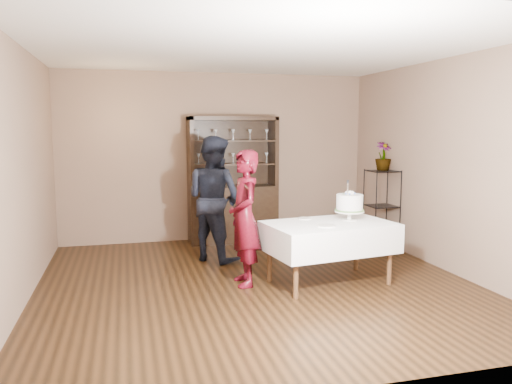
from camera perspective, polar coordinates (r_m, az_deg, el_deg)
floor at (r=6.00m, az=0.02°, el=-10.36°), size 5.00×5.00×0.00m
ceiling at (r=5.78m, az=0.03°, el=16.06°), size 5.00×5.00×0.00m
back_wall at (r=8.17m, az=-4.45°, el=4.00°), size 5.00×0.02×2.70m
wall_left at (r=5.64m, az=-25.35°, el=1.82°), size 0.02×5.00×2.70m
wall_right at (r=6.81m, az=20.84°, el=2.88°), size 0.02×5.00×2.70m
china_hutch at (r=8.04m, az=-2.69°, el=-0.95°), size 1.40×0.48×2.00m
plant_etagere at (r=7.78m, az=14.15°, el=-1.54°), size 0.42×0.42×1.20m
cake_table at (r=5.93m, az=8.37°, el=-5.12°), size 1.57×1.10×0.72m
woman at (r=5.77m, az=-1.31°, el=-2.99°), size 0.38×0.58×1.58m
man at (r=6.88m, az=-4.86°, el=-0.74°), size 1.04×1.06×1.72m
cake at (r=6.07m, az=10.65°, el=-1.36°), size 0.41×0.41×0.49m
plate_near at (r=5.67m, az=8.03°, el=-3.85°), size 0.28×0.28×0.01m
plate_far at (r=6.09m, az=5.56°, el=-3.03°), size 0.17×0.17×0.01m
potted_plant at (r=7.73m, az=14.33°, el=3.98°), size 0.28×0.28×0.43m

